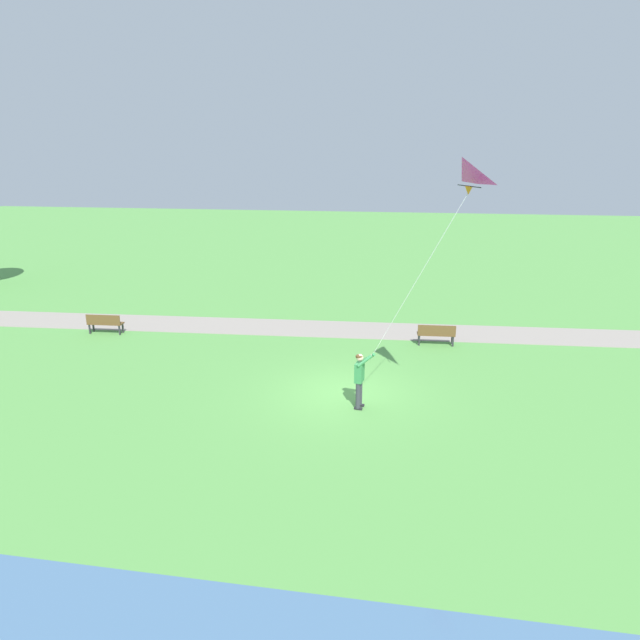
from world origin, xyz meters
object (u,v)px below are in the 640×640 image
(park_bench_near_walkway, at_px, (436,333))
(park_bench_far_walkway, at_px, (105,322))
(flying_kite, at_px, (461,177))
(person_kite_flyer, at_px, (360,376))

(park_bench_near_walkway, relative_size, park_bench_far_walkway, 1.00)
(flying_kite, relative_size, park_bench_far_walkway, 3.63)
(person_kite_flyer, bearing_deg, flying_kite, -101.89)
(person_kite_flyer, relative_size, flying_kite, 0.33)
(person_kite_flyer, xyz_separation_m, park_bench_far_walkway, (5.42, 11.46, -0.54))
(person_kite_flyer, relative_size, park_bench_near_walkway, 1.20)
(flying_kite, xyz_separation_m, park_bench_near_walkway, (6.72, -0.04, -6.32))
(person_kite_flyer, relative_size, park_bench_far_walkway, 1.20)
(person_kite_flyer, bearing_deg, park_bench_near_walkway, -22.13)
(flying_kite, xyz_separation_m, park_bench_far_walkway, (5.94, 13.94, -6.32))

